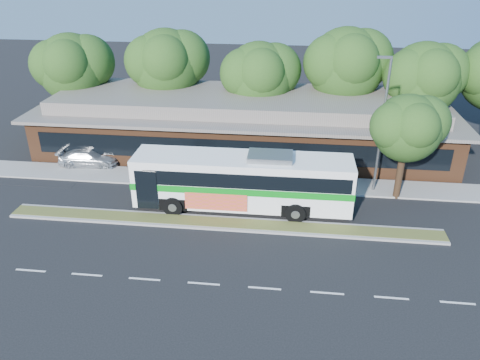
{
  "coord_description": "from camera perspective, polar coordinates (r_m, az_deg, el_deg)",
  "views": [
    {
      "loc": [
        3.92,
        -23.02,
        14.73
      ],
      "look_at": [
        0.9,
        2.65,
        2.0
      ],
      "focal_mm": 35.0,
      "sensor_mm": 36.0,
      "label": 1
    }
  ],
  "objects": [
    {
      "name": "tree_bg_b",
      "position": [
        41.45,
        -8.34,
        14.0
      ],
      "size": [
        6.69,
        6.0,
        9.0
      ],
      "color": "black",
      "rests_on": "ground"
    },
    {
      "name": "plaza_building",
      "position": [
        38.36,
        0.48,
        7.04
      ],
      "size": [
        33.2,
        11.2,
        4.45
      ],
      "color": "#58311B",
      "rests_on": "ground"
    },
    {
      "name": "transit_bus",
      "position": [
        28.85,
        0.42,
        0.26
      ],
      "size": [
        13.51,
        3.25,
        3.78
      ],
      "rotation": [
        0.0,
        0.0,
        0.01
      ],
      "color": "white",
      "rests_on": "ground"
    },
    {
      "name": "lamp_post",
      "position": [
        31.16,
        16.91,
        6.69
      ],
      "size": [
        0.93,
        0.18,
        9.07
      ],
      "color": "slate",
      "rests_on": "ground"
    },
    {
      "name": "ground",
      "position": [
        27.61,
        -2.51,
        -6.05
      ],
      "size": [
        120.0,
        120.0,
        0.0
      ],
      "primitive_type": "plane",
      "color": "black",
      "rests_on": "ground"
    },
    {
      "name": "tree_bg_e",
      "position": [
        40.59,
        21.99,
        11.57
      ],
      "size": [
        6.47,
        5.8,
        8.5
      ],
      "color": "black",
      "rests_on": "ground"
    },
    {
      "name": "tree_bg_d",
      "position": [
        40.3,
        13.4,
        13.63
      ],
      "size": [
        6.91,
        6.2,
        9.37
      ],
      "color": "black",
      "rests_on": "ground"
    },
    {
      "name": "sidewalk",
      "position": [
        33.11,
        -0.78,
        -0.08
      ],
      "size": [
        44.0,
        2.6,
        0.12
      ],
      "primitive_type": "cube",
      "color": "gray",
      "rests_on": "ground"
    },
    {
      "name": "median_strip",
      "position": [
        28.08,
        -2.32,
        -5.27
      ],
      "size": [
        26.0,
        1.1,
        0.15
      ],
      "primitive_type": "cube",
      "color": "#4B5022",
      "rests_on": "ground"
    },
    {
      "name": "sidewalk_tree",
      "position": [
        30.96,
        20.26,
        6.13
      ],
      "size": [
        4.73,
        4.24,
        6.97
      ],
      "color": "black",
      "rests_on": "ground"
    },
    {
      "name": "tree_bg_a",
      "position": [
        43.33,
        -19.24,
        13.01
      ],
      "size": [
        6.47,
        5.8,
        8.63
      ],
      "color": "black",
      "rests_on": "ground"
    },
    {
      "name": "parking_lot",
      "position": [
        42.28,
        -25.1,
        3.27
      ],
      "size": [
        14.0,
        12.0,
        0.01
      ],
      "primitive_type": "cube",
      "color": "black",
      "rests_on": "ground"
    },
    {
      "name": "sedan",
      "position": [
        37.12,
        -17.95,
        2.58
      ],
      "size": [
        4.58,
        2.14,
        1.29
      ],
      "primitive_type": "imported",
      "rotation": [
        0.0,
        0.0,
        1.65
      ],
      "color": "silver",
      "rests_on": "ground"
    },
    {
      "name": "tree_bg_c",
      "position": [
        39.32,
        2.94,
        12.75
      ],
      "size": [
        6.24,
        5.6,
        8.26
      ],
      "color": "black",
      "rests_on": "ground"
    }
  ]
}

